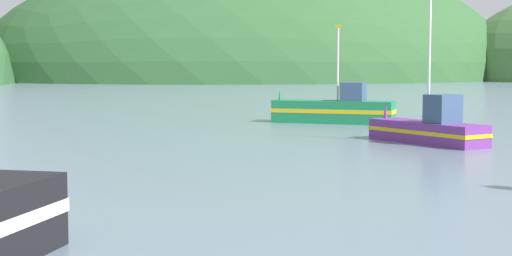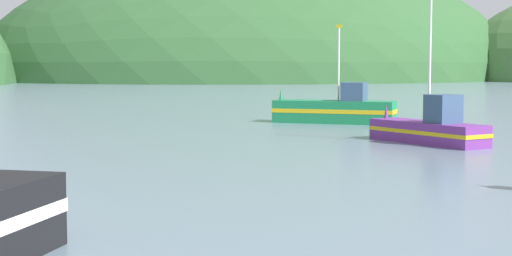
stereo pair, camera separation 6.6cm
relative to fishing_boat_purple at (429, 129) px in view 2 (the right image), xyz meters
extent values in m
ellipsoid|color=#2D562D|center=(27.01, 147.21, -0.69)|extent=(127.20, 101.76, 58.54)
cube|color=#6B2D84|center=(-0.04, 0.13, -0.19)|extent=(3.54, 6.43, 1.00)
cube|color=gold|center=(-0.04, 0.13, -0.14)|extent=(3.57, 6.50, 0.18)
cone|color=#6B2D84|center=(-0.94, 2.84, 0.66)|extent=(0.25, 0.25, 0.70)
cube|color=#334C6B|center=(0.26, -0.80, 0.96)|extent=(1.64, 1.55, 1.30)
cylinder|color=silver|center=(-0.02, 0.05, 3.14)|extent=(0.12, 0.12, 5.67)
cube|color=#197A47|center=(-0.19, 12.62, 0.01)|extent=(7.25, 5.59, 1.40)
cube|color=gold|center=(-0.19, 12.62, 0.08)|extent=(7.33, 5.64, 0.25)
cone|color=#197A47|center=(-3.08, 14.50, 1.06)|extent=(0.28, 0.28, 0.70)
cube|color=#334C6B|center=(0.87, 11.93, 1.28)|extent=(1.99, 2.03, 1.14)
cylinder|color=silver|center=(0.04, 12.47, 2.93)|extent=(0.12, 0.12, 4.45)
cube|color=gold|center=(0.04, 12.47, 5.28)|extent=(0.32, 0.22, 0.20)
camera|label=1|loc=(-16.36, -32.68, 3.02)|focal=54.39mm
camera|label=2|loc=(-16.30, -32.70, 3.02)|focal=54.39mm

